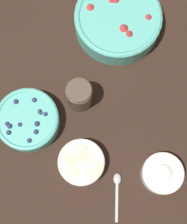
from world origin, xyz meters
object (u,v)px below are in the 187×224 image
(bowl_bananas, at_px, (81,163))
(jar_chocolate, at_px, (80,96))
(bowl_blueberries, at_px, (28,120))
(bowl_cream, at_px, (161,175))
(bowl_strawberries, at_px, (118,20))

(bowl_bananas, distance_m, jar_chocolate, 0.20)
(bowl_blueberries, relative_size, bowl_cream, 1.56)
(jar_chocolate, bearing_deg, bowl_strawberries, 113.65)
(bowl_strawberries, relative_size, bowl_bananas, 2.02)
(bowl_strawberries, height_order, bowl_cream, bowl_strawberries)
(bowl_blueberries, height_order, jar_chocolate, jar_chocolate)
(bowl_strawberries, bearing_deg, jar_chocolate, -66.35)
(bowl_blueberries, xyz_separation_m, jar_chocolate, (0.05, 0.16, 0.02))
(bowl_blueberries, distance_m, bowl_cream, 0.42)
(bowl_blueberries, bearing_deg, jar_chocolate, 73.90)
(bowl_bananas, distance_m, bowl_cream, 0.23)
(bowl_bananas, height_order, jar_chocolate, jar_chocolate)
(bowl_strawberries, distance_m, bowl_bananas, 0.45)
(bowl_strawberries, relative_size, bowl_cream, 2.27)
(bowl_blueberries, distance_m, jar_chocolate, 0.17)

